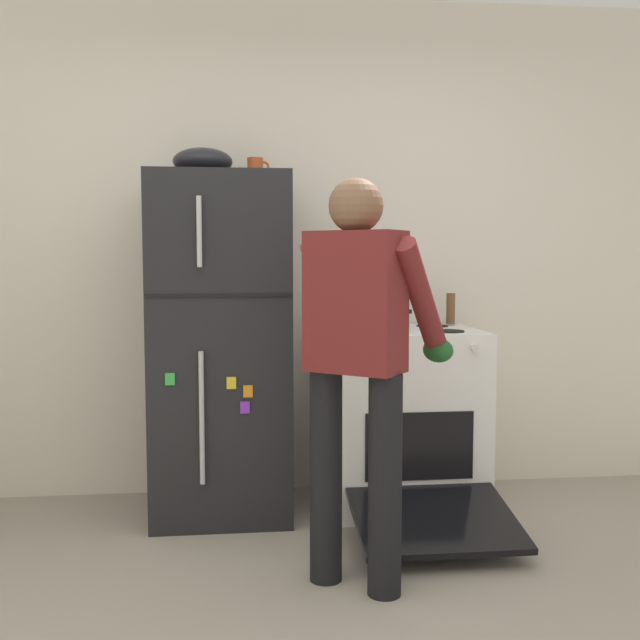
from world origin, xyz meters
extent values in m
cube|color=silver|center=(0.00, 1.95, 1.35)|extent=(6.00, 0.10, 2.70)
cube|color=black|center=(-0.38, 1.57, 0.85)|extent=(0.68, 0.68, 1.70)
cube|color=black|center=(-0.38, 1.23, 1.13)|extent=(0.67, 0.01, 0.01)
cylinder|color=#B7B7BC|center=(-0.46, 1.20, 0.56)|extent=(0.02, 0.02, 0.62)
cylinder|color=#B7B7BC|center=(-0.46, 1.20, 1.42)|extent=(0.02, 0.02, 0.32)
cube|color=purple|center=(-0.26, 1.22, 0.60)|extent=(0.04, 0.01, 0.06)
cube|color=orange|center=(-0.25, 1.22, 0.68)|extent=(0.04, 0.01, 0.06)
cube|color=yellow|center=(-0.33, 1.22, 0.72)|extent=(0.04, 0.01, 0.06)
cube|color=green|center=(-0.61, 1.22, 0.74)|extent=(0.04, 0.01, 0.06)
cube|color=white|center=(0.57, 1.57, 0.46)|extent=(0.76, 0.64, 0.93)
cube|color=black|center=(0.57, 1.25, 0.39)|extent=(0.53, 0.01, 0.33)
cylinder|color=black|center=(0.39, 1.43, 0.93)|extent=(0.17, 0.17, 0.01)
cylinder|color=black|center=(0.76, 1.43, 0.93)|extent=(0.17, 0.17, 0.01)
cylinder|color=black|center=(0.39, 1.71, 0.93)|extent=(0.17, 0.17, 0.01)
cylinder|color=black|center=(0.76, 1.71, 0.93)|extent=(0.17, 0.17, 0.01)
cylinder|color=silver|center=(0.31, 1.23, 0.87)|extent=(0.04, 0.03, 0.04)
cylinder|color=silver|center=(0.48, 1.23, 0.87)|extent=(0.04, 0.03, 0.04)
cylinder|color=silver|center=(0.66, 1.23, 0.87)|extent=(0.04, 0.03, 0.04)
cylinder|color=silver|center=(0.83, 1.23, 0.87)|extent=(0.04, 0.03, 0.04)
cube|color=black|center=(0.57, 0.96, 0.13)|extent=(0.72, 0.59, 0.13)
cylinder|color=black|center=(0.05, 0.68, 0.43)|extent=(0.13, 0.13, 0.86)
cylinder|color=black|center=(0.26, 0.53, 0.43)|extent=(0.13, 0.13, 0.86)
cube|color=maroon|center=(0.15, 0.61, 1.13)|extent=(0.41, 0.38, 0.54)
sphere|color=brown|center=(0.15, 0.61, 1.49)|extent=(0.21, 0.21, 0.21)
sphere|color=#323232|center=(0.15, 0.61, 1.46)|extent=(0.15, 0.15, 0.15)
cylinder|color=maroon|center=(0.10, 0.87, 1.13)|extent=(0.33, 0.39, 0.49)
cylinder|color=maroon|center=(0.42, 0.63, 1.13)|extent=(0.33, 0.39, 0.49)
ellipsoid|color=#1E5123|center=(0.21, 1.01, 0.92)|extent=(0.12, 0.18, 0.10)
ellipsoid|color=#1E5123|center=(0.53, 0.77, 0.92)|extent=(0.12, 0.18, 0.10)
cylinder|color=#19479E|center=(0.41, 1.52, 0.98)|extent=(0.26, 0.26, 0.11)
cube|color=black|center=(0.26, 1.52, 1.02)|extent=(0.05, 0.03, 0.02)
cube|color=black|center=(0.57, 1.52, 1.02)|extent=(0.05, 0.03, 0.02)
cylinder|color=#B24C1E|center=(-0.20, 1.62, 1.75)|extent=(0.08, 0.08, 0.10)
torus|color=#B24C1E|center=(-0.15, 1.62, 1.76)|extent=(0.06, 0.01, 0.06)
cylinder|color=brown|center=(0.87, 1.77, 1.02)|extent=(0.05, 0.05, 0.17)
ellipsoid|color=black|center=(-0.46, 1.57, 1.77)|extent=(0.29, 0.29, 0.13)
camera|label=1|loc=(-0.30, -2.20, 1.30)|focal=41.72mm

